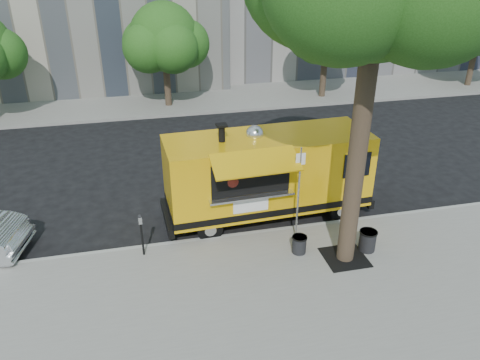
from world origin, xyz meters
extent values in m
plane|color=black|center=(0.00, 0.00, 0.00)|extent=(120.00, 120.00, 0.00)
cube|color=gray|center=(0.00, -4.00, 0.07)|extent=(60.00, 6.00, 0.15)
cube|color=#999993|center=(0.00, -0.93, 0.07)|extent=(60.00, 0.14, 0.16)
cube|color=gray|center=(0.00, 13.50, 0.07)|extent=(60.00, 5.00, 0.15)
cylinder|color=#33261C|center=(2.60, -2.80, 3.40)|extent=(0.48, 0.48, 6.50)
cube|color=black|center=(2.60, -2.80, 0.15)|extent=(1.20, 1.20, 0.02)
cylinder|color=#33261C|center=(-1.00, 12.70, 1.45)|extent=(0.36, 0.36, 2.60)
sphere|color=#204E14|center=(-1.00, 12.70, 3.85)|extent=(3.60, 3.60, 3.60)
cylinder|color=#33261C|center=(8.00, 12.40, 1.45)|extent=(0.36, 0.36, 2.60)
sphere|color=#204E14|center=(8.00, 12.40, 3.74)|extent=(3.24, 3.24, 3.24)
cylinder|color=#33261C|center=(18.00, 12.60, 1.45)|extent=(0.36, 0.36, 2.60)
cylinder|color=silver|center=(1.55, -1.55, 1.65)|extent=(0.06, 0.06, 3.00)
cube|color=white|center=(1.55, -1.55, 2.80)|extent=(0.28, 0.02, 0.35)
cylinder|color=black|center=(-3.00, -1.35, 0.68)|extent=(0.06, 0.06, 1.05)
cube|color=silver|center=(-3.00, -1.35, 1.30)|extent=(0.10, 0.08, 0.22)
sphere|color=black|center=(-3.00, -1.35, 1.43)|extent=(0.11, 0.11, 0.11)
cube|color=#EEAF0C|center=(1.13, 0.20, 1.67)|extent=(6.57, 2.47, 2.34)
cube|color=black|center=(1.13, 0.20, 0.72)|extent=(6.59, 2.49, 0.22)
cube|color=black|center=(4.44, 0.34, 0.45)|extent=(0.27, 2.09, 0.30)
cube|color=black|center=(-2.19, 0.06, 0.45)|extent=(0.27, 2.09, 0.30)
cube|color=black|center=(4.38, 0.34, 2.04)|extent=(0.13, 1.76, 0.95)
cylinder|color=black|center=(3.41, -0.62, 0.40)|extent=(0.81, 0.31, 0.80)
cylinder|color=black|center=(3.33, 1.21, 0.40)|extent=(0.81, 0.31, 0.80)
cylinder|color=black|center=(-0.97, -0.81, 0.40)|extent=(0.81, 0.31, 0.80)
cylinder|color=black|center=(-1.05, 1.02, 0.40)|extent=(0.81, 0.31, 0.80)
cube|color=black|center=(0.28, -0.87, 2.04)|extent=(2.40, 0.28, 1.05)
cube|color=silver|center=(0.28, -1.03, 1.48)|extent=(2.61, 0.46, 0.06)
cube|color=#EEAF0C|center=(0.30, -1.40, 2.75)|extent=(2.53, 1.05, 0.42)
cube|color=white|center=(0.28, -0.95, 1.17)|extent=(1.10, 0.09, 0.50)
cylinder|color=black|center=(-0.37, 0.14, 3.09)|extent=(0.20, 0.20, 0.55)
sphere|color=silver|center=(0.72, 0.38, 2.89)|extent=(0.56, 0.56, 0.56)
sphere|color=maroon|center=(-0.28, -0.61, 1.99)|extent=(0.84, 0.84, 0.84)
cylinder|color=#FF590C|center=(-0.27, -0.84, 1.86)|extent=(0.34, 0.13, 0.34)
cylinder|color=black|center=(3.38, -2.58, 0.46)|extent=(0.48, 0.48, 0.63)
cylinder|color=black|center=(3.38, -2.58, 0.76)|extent=(0.52, 0.52, 0.04)
cylinder|color=black|center=(1.41, -2.25, 0.42)|extent=(0.41, 0.41, 0.53)
cylinder|color=black|center=(1.41, -2.25, 0.66)|extent=(0.44, 0.44, 0.04)
camera|label=1|loc=(-2.79, -12.80, 8.16)|focal=35.00mm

